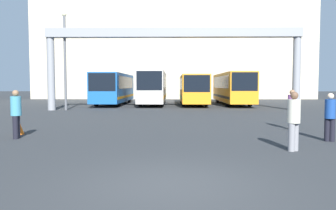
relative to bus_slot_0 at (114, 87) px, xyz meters
The scene contains 13 objects.
ground_plane 28.38m from the bus_slot_0, 77.45° to the right, with size 200.00×200.00×0.00m, color #2D3033.
building_backdrop 20.66m from the bus_slot_0, 71.83° to the left, with size 41.26×12.00×15.92m.
overhead_gantry 10.67m from the bus_slot_0, 52.46° to the right, with size 20.14×0.80×6.49m.
bus_slot_0 is the anchor object (origin of this frame).
bus_slot_1 4.11m from the bus_slot_0, ahead, with size 2.44×11.24×3.34m.
bus_slot_2 8.20m from the bus_slot_0, ahead, with size 2.50×11.84×2.99m.
bus_slot_3 12.31m from the bus_slot_0, ahead, with size 2.48×11.97×3.23m.
pedestrian_mid_right 26.07m from the bus_slot_0, 67.76° to the right, with size 0.38×0.38×1.82m.
pedestrian_far_center 25.30m from the bus_slot_0, 62.19° to the right, with size 0.36×0.36×1.74m.
pedestrian_near_right 22.51m from the bus_slot_0, 59.12° to the right, with size 0.38×0.38×1.82m.
pedestrian_near_left 21.97m from the bus_slot_0, 89.32° to the right, with size 0.38×0.38×1.84m.
traffic_cone 20.92m from the bus_slot_0, 90.47° to the right, with size 0.41×0.41×0.58m.
lamp_post 8.69m from the bus_slot_0, 107.34° to the right, with size 0.36×0.36×7.82m.
Camera 1 is at (0.03, -6.49, 2.02)m, focal length 35.00 mm.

